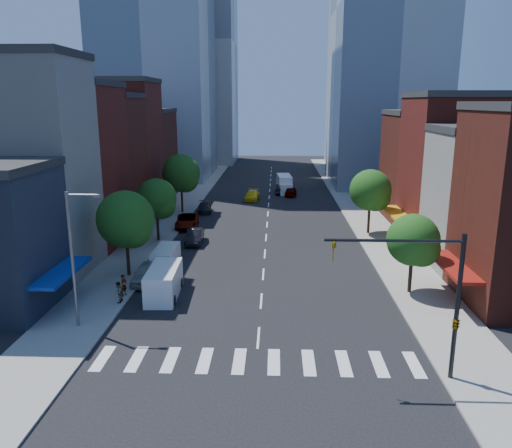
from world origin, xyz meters
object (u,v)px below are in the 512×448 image
Objects in this scene: cargo_van_far at (166,258)px; box_truck at (284,185)px; parked_car_rear at (205,208)px; pedestrian_near at (124,285)px; taxi at (252,195)px; pedestrian_far at (118,292)px; traffic_car_far at (291,191)px; parked_car_third at (187,221)px; traffic_car_oncoming at (281,189)px; parked_car_second at (195,236)px; cargo_van_near at (163,283)px; parked_car_front at (148,273)px.

box_truck reaches higher than cargo_van_far.
parked_car_rear is 30.41m from pedestrian_near.
taxi is 3.05× the size of pedestrian_far.
traffic_car_far is at bearing 39.15° from parked_car_rear.
taxi is at bearing 79.49° from cargo_van_far.
parked_car_third is at bearing -121.09° from box_truck.
traffic_car_oncoming is (11.40, 22.97, 0.01)m from parked_car_third.
traffic_car_far is at bearing 71.71° from cargo_van_far.
parked_car_second is at bearing 9.33° from pedestrian_near.
taxi is 41.41m from pedestrian_far.
cargo_van_near is 1.22× the size of cargo_van_far.
pedestrian_far is at bearing 77.59° from traffic_car_oncoming.
traffic_car_oncoming is (10.49, 14.52, 0.14)m from parked_car_rear.
cargo_van_near is 6.78m from cargo_van_far.
cargo_van_near is 39.35m from taxi.
taxi is (4.94, 39.03, -0.44)m from cargo_van_near.
parked_car_rear is at bearing 89.44° from cargo_van_near.
parked_car_third is at bearing 92.64° from cargo_van_near.
parked_car_rear is (-1.09, 15.24, -0.11)m from parked_car_second.
taxi is at bearing -132.06° from box_truck.
traffic_car_oncoming is at bearing 5.12° from pedestrian_near.
parked_car_front is 43.11m from traffic_car_oncoming.
parked_car_second is 1.01× the size of cargo_van_far.
cargo_van_far is at bearing -101.58° from parked_car_second.
box_truck is 48.88m from pedestrian_far.
cargo_van_near is 46.60m from box_truck.
traffic_car_oncoming is at bearing 69.78° from parked_car_second.
cargo_van_near reaches higher than traffic_car_oncoming.
pedestrian_near reaches higher than traffic_car_oncoming.
parked_car_front reaches higher than parked_car_second.
cargo_van_near is at bearing -95.17° from parked_car_rear.
traffic_car_far reaches higher than parked_car_second.
traffic_car_oncoming is at bearing 75.48° from cargo_van_near.
parked_car_second is 29.92m from traffic_car_far.
parked_car_second is 8.34m from cargo_van_far.
parked_car_second is at bearing -97.67° from taxi.
pedestrian_far is (-3.01, -1.60, -0.20)m from cargo_van_near.
traffic_car_oncoming is at bearing 57.25° from parked_car_third.
box_truck is at bearing -119.43° from traffic_car_oncoming.
parked_car_rear is at bearing 56.74° from traffic_car_oncoming.
box_truck reaches higher than parked_car_second.
cargo_van_far is 39.47m from traffic_car_oncoming.
parked_car_third is 21.91m from pedestrian_near.
parked_car_third is 1.02× the size of cargo_van_near.
cargo_van_far reaches higher than parked_car_rear.
pedestrian_far reaches higher than parked_car_third.
parked_car_third is 1.15× the size of taxi.
parked_car_front is 3.65m from cargo_van_far.
cargo_van_far is 38.11m from traffic_car_far.
taxi is 7.03m from traffic_car_far.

